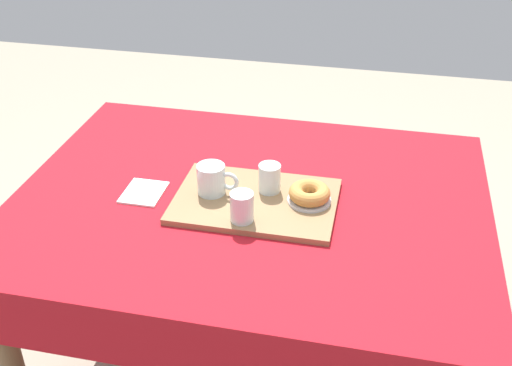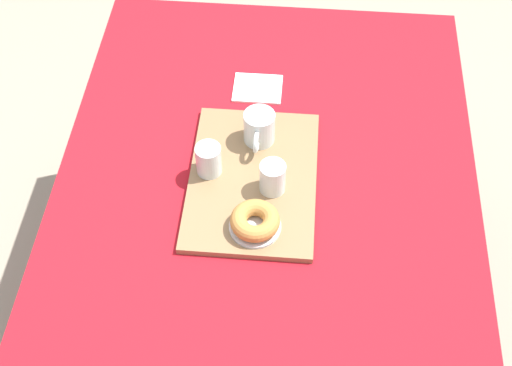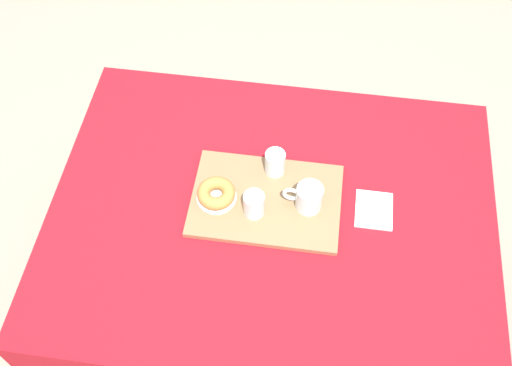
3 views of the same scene
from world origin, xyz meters
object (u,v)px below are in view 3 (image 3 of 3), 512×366
(water_glass_near, at_px, (254,205))
(donut_plate_left, at_px, (217,197))
(tea_mug_left, at_px, (308,198))
(sugar_donut_left, at_px, (216,193))
(water_glass_far, at_px, (275,164))
(dining_table, at_px, (271,227))
(paper_napkin, at_px, (374,210))
(serving_tray, at_px, (266,200))

(water_glass_near, bearing_deg, donut_plate_left, -15.00)
(tea_mug_left, distance_m, water_glass_near, 0.16)
(sugar_donut_left, bearing_deg, water_glass_far, -141.88)
(water_glass_near, xyz_separation_m, water_glass_far, (-0.04, -0.16, -0.00))
(dining_table, bearing_deg, water_glass_far, -86.18)
(dining_table, xyz_separation_m, sugar_donut_left, (0.17, -0.01, 0.13))
(dining_table, distance_m, donut_plate_left, 0.20)
(water_glass_near, bearing_deg, paper_napkin, -169.67)
(water_glass_near, relative_size, donut_plate_left, 0.68)
(water_glass_near, bearing_deg, tea_mug_left, -164.03)
(sugar_donut_left, bearing_deg, donut_plate_left, 0.00)
(serving_tray, bearing_deg, dining_table, 124.18)
(tea_mug_left, distance_m, paper_napkin, 0.21)
(dining_table, bearing_deg, paper_napkin, -171.06)
(dining_table, distance_m, serving_tray, 0.11)
(water_glass_far, bearing_deg, donut_plate_left, 38.12)
(dining_table, height_order, water_glass_far, water_glass_far)
(dining_table, relative_size, serving_tray, 2.98)
(dining_table, distance_m, sugar_donut_left, 0.22)
(serving_tray, height_order, donut_plate_left, donut_plate_left)
(serving_tray, bearing_deg, sugar_donut_left, 7.02)
(tea_mug_left, bearing_deg, sugar_donut_left, 2.66)
(water_glass_far, distance_m, paper_napkin, 0.33)
(dining_table, bearing_deg, donut_plate_left, -4.93)
(tea_mug_left, xyz_separation_m, sugar_donut_left, (0.27, 0.01, -0.01))
(serving_tray, height_order, water_glass_far, water_glass_far)
(dining_table, height_order, serving_tray, serving_tray)
(tea_mug_left, height_order, paper_napkin, tea_mug_left)
(tea_mug_left, relative_size, water_glass_near, 1.47)
(water_glass_far, height_order, paper_napkin, water_glass_far)
(water_glass_far, height_order, donut_plate_left, water_glass_far)
(sugar_donut_left, xyz_separation_m, paper_napkin, (-0.47, -0.03, -0.04))
(water_glass_far, distance_m, sugar_donut_left, 0.21)
(serving_tray, relative_size, water_glass_near, 5.50)
(dining_table, distance_m, water_glass_near, 0.15)
(serving_tray, xyz_separation_m, donut_plate_left, (0.15, 0.02, 0.01))
(serving_tray, distance_m, sugar_donut_left, 0.15)
(tea_mug_left, distance_m, water_glass_far, 0.16)
(serving_tray, height_order, water_glass_near, water_glass_near)
(water_glass_near, height_order, sugar_donut_left, water_glass_near)
(tea_mug_left, distance_m, donut_plate_left, 0.28)
(serving_tray, height_order, tea_mug_left, tea_mug_left)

